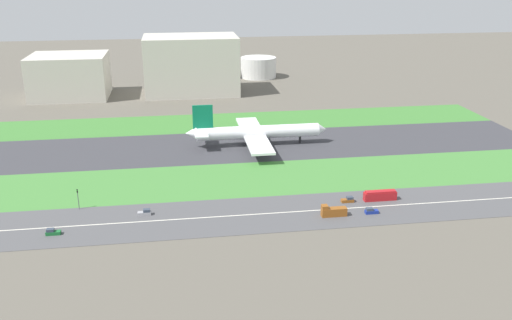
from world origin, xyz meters
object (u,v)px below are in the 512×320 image
object	(u,v)px
bus_0	(380,195)
hangar_building	(191,65)
terminal_building	(70,76)
fuel_tank_centre	(258,67)
traffic_light	(78,198)
airliner	(255,132)
car_2	(371,211)
car_3	(348,200)
fuel_tank_west	(217,66)
car_1	(53,232)
truck_0	(333,211)
car_0	(145,213)

from	to	relation	value
bus_0	hangar_building	distance (m)	191.84
terminal_building	fuel_tank_centre	size ratio (longest dim) A/B	1.77
traffic_light	hangar_building	size ratio (longest dim) A/B	0.12
airliner	car_2	bearing A→B (deg)	-70.51
car_3	traffic_light	bearing A→B (deg)	175.02
car_2	fuel_tank_west	world-z (taller)	fuel_tank_west
traffic_light	hangar_building	bearing A→B (deg)	75.50
airliner	traffic_light	size ratio (longest dim) A/B	9.03
terminal_building	fuel_tank_west	distance (m)	105.04
hangar_building	fuel_tank_west	size ratio (longest dim) A/B	3.10
airliner	fuel_tank_centre	bearing A→B (deg)	80.58
car_1	terminal_building	distance (m)	194.01
bus_0	terminal_building	bearing A→B (deg)	126.29
car_1	truck_0	bearing A→B (deg)	180.00
truck_0	terminal_building	world-z (taller)	terminal_building
car_0	terminal_building	bearing A→B (deg)	106.09
bus_0	car_2	world-z (taller)	bus_0
truck_0	hangar_building	world-z (taller)	hangar_building
car_0	bus_0	bearing A→B (deg)	-0.00
bus_0	fuel_tank_centre	distance (m)	227.21
car_0	hangar_building	size ratio (longest dim) A/B	0.08
car_0	fuel_tank_centre	size ratio (longest dim) A/B	0.17
car_1	fuel_tank_west	world-z (taller)	fuel_tank_west
traffic_light	fuel_tank_west	distance (m)	228.38
car_2	car_3	bearing A→B (deg)	-64.63
car_3	car_0	bearing A→B (deg)	180.00
car_1	car_0	world-z (taller)	same
bus_0	terminal_building	distance (m)	226.08
hangar_building	fuel_tank_centre	size ratio (longest dim) A/B	2.26
car_3	terminal_building	size ratio (longest dim) A/B	0.10
car_3	hangar_building	xyz separation A→B (m)	(-46.81, 182.00, 17.25)
truck_0	car_3	bearing A→B (deg)	-129.71
fuel_tank_west	fuel_tank_centre	world-z (taller)	fuel_tank_west
truck_0	fuel_tank_west	world-z (taller)	fuel_tank_west
hangar_building	fuel_tank_west	xyz separation A→B (m)	(19.57, 45.00, -9.31)
bus_0	traffic_light	world-z (taller)	traffic_light
airliner	terminal_building	bearing A→B (deg)	131.03
car_1	car_0	xyz separation A→B (m)	(27.43, 10.00, 0.00)
car_3	traffic_light	xyz separation A→B (m)	(-91.83, 7.99, 3.37)
car_1	traffic_light	xyz separation A→B (m)	(5.18, 17.99, 3.37)
car_1	truck_0	world-z (taller)	truck_0
bus_0	car_1	xyz separation A→B (m)	(-108.60, -10.00, -0.90)
car_2	car_0	size ratio (longest dim) A/B	1.00
car_3	terminal_building	world-z (taller)	terminal_building
terminal_building	hangar_building	size ratio (longest dim) A/B	0.78
fuel_tank_west	hangar_building	bearing A→B (deg)	-113.50
fuel_tank_centre	hangar_building	bearing A→B (deg)	-138.20
bus_0	truck_0	xyz separation A→B (m)	(-19.89, -10.00, -0.15)
car_1	fuel_tank_centre	distance (m)	257.52
airliner	fuel_tank_centre	distance (m)	161.18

